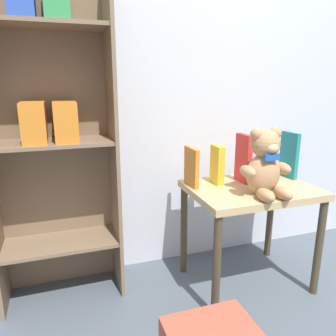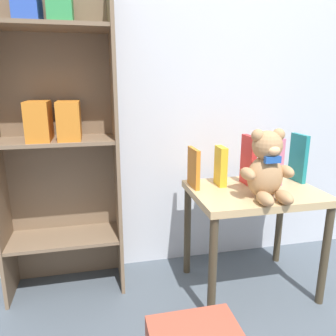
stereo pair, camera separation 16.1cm
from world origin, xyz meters
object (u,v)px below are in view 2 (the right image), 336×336
(book_standing_teal, at_px, (298,158))
(book_standing_orange, at_px, (194,168))
(teddy_bear, at_px, (267,168))
(bookshelf_side, at_px, (55,120))
(book_standing_yellow, at_px, (221,166))
(book_standing_pink, at_px, (274,160))
(display_table, at_px, (254,205))
(book_standing_red, at_px, (248,160))

(book_standing_teal, bearing_deg, book_standing_orange, 175.13)
(teddy_bear, relative_size, book_standing_orange, 1.61)
(teddy_bear, bearing_deg, book_standing_orange, 139.46)
(bookshelf_side, bearing_deg, book_standing_orange, -11.67)
(book_standing_yellow, bearing_deg, book_standing_pink, -2.29)
(display_table, bearing_deg, teddy_bear, -96.35)
(display_table, relative_size, book_standing_yellow, 3.13)
(book_standing_red, xyz_separation_m, book_standing_pink, (0.15, -0.00, -0.01))
(book_standing_orange, relative_size, book_standing_teal, 0.79)
(bookshelf_side, bearing_deg, display_table, -14.62)
(book_standing_yellow, height_order, book_standing_teal, book_standing_teal)
(teddy_bear, relative_size, book_standing_red, 1.25)
(bookshelf_side, xyz_separation_m, book_standing_yellow, (0.83, -0.15, -0.25))
(bookshelf_side, relative_size, teddy_bear, 4.99)
(book_standing_yellow, height_order, book_standing_pink, book_standing_pink)
(display_table, height_order, book_standing_yellow, book_standing_yellow)
(teddy_bear, relative_size, book_standing_teal, 1.26)
(bookshelf_side, bearing_deg, book_standing_yellow, -9.92)
(book_standing_orange, bearing_deg, book_standing_red, -5.37)
(book_standing_orange, distance_m, book_standing_teal, 0.59)
(book_standing_yellow, bearing_deg, book_standing_red, -4.98)
(bookshelf_side, distance_m, book_standing_red, 1.02)
(teddy_bear, bearing_deg, display_table, 83.65)
(bookshelf_side, bearing_deg, teddy_bear, -21.63)
(bookshelf_side, distance_m, book_standing_orange, 0.74)
(book_standing_yellow, xyz_separation_m, book_standing_teal, (0.44, -0.02, 0.03))
(book_standing_orange, distance_m, book_standing_pink, 0.45)
(bookshelf_side, bearing_deg, book_standing_teal, -7.46)
(book_standing_orange, distance_m, book_standing_yellow, 0.15)
(display_table, height_order, book_standing_pink, book_standing_pink)
(book_standing_yellow, xyz_separation_m, book_standing_pink, (0.30, -0.02, 0.02))
(bookshelf_side, distance_m, display_table, 1.10)
(bookshelf_side, relative_size, book_standing_yellow, 7.89)
(book_standing_orange, height_order, book_standing_red, book_standing_red)
(bookshelf_side, height_order, book_standing_red, bookshelf_side)
(display_table, distance_m, book_standing_teal, 0.38)
(display_table, relative_size, book_standing_pink, 2.57)
(teddy_bear, xyz_separation_m, book_standing_red, (0.01, 0.22, -0.02))
(teddy_bear, height_order, book_standing_pink, teddy_bear)
(book_standing_orange, height_order, book_standing_pink, book_standing_pink)
(book_standing_pink, distance_m, book_standing_teal, 0.15)
(teddy_bear, distance_m, book_standing_red, 0.22)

